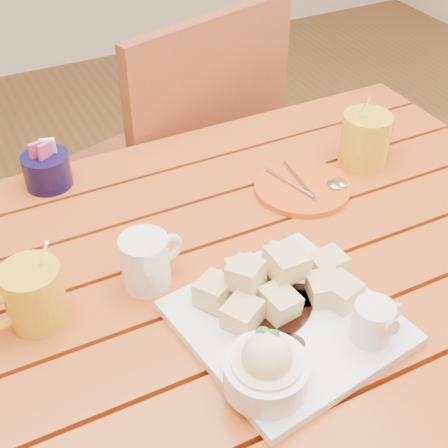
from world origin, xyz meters
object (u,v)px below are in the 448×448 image
dessert_plate (285,323)px  coffee_mug_right (366,138)px  orange_saucer (303,187)px  coffee_mug_left (33,295)px  table (231,311)px  chair_far (183,166)px

dessert_plate → coffee_mug_right: (0.36, 0.31, 0.02)m
orange_saucer → coffee_mug_right: bearing=10.0°
coffee_mug_right → orange_saucer: size_ratio=0.87×
dessert_plate → coffee_mug_left: size_ratio=2.20×
coffee_mug_left → dessert_plate: bearing=-47.9°
table → dessert_plate: dessert_plate is taller
coffee_mug_right → chair_far: size_ratio=0.16×
coffee_mug_right → coffee_mug_left: bearing=179.1°
chair_far → orange_saucer: bearing=78.5°
coffee_mug_left → chair_far: 0.78m
orange_saucer → chair_far: (-0.04, 0.47, -0.23)m
dessert_plate → chair_far: size_ratio=0.32×
dessert_plate → orange_saucer: dessert_plate is taller
dessert_plate → orange_saucer: size_ratio=1.75×
table → orange_saucer: (0.21, 0.12, 0.11)m
coffee_mug_left → coffee_mug_right: coffee_mug_right is taller
table → dessert_plate: (-0.01, -0.17, 0.14)m
dessert_plate → orange_saucer: (0.21, 0.28, -0.02)m
dessert_plate → coffee_mug_right: size_ratio=2.01×
dessert_plate → coffee_mug_right: coffee_mug_right is taller
orange_saucer → chair_far: size_ratio=0.18×
coffee_mug_left → orange_saucer: size_ratio=0.80×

